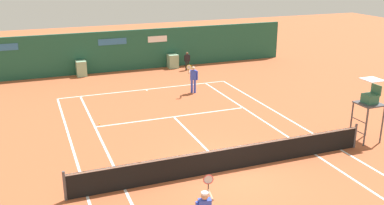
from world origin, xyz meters
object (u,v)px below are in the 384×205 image
player_on_baseline (193,77)px  tennis_ball_near_service_line (100,124)px  umpire_chair (370,101)px  ball_kid_centre_post (187,60)px

player_on_baseline → tennis_ball_near_service_line: bearing=51.5°
umpire_chair → ball_kid_centre_post: (-2.83, 15.02, -1.08)m
umpire_chair → player_on_baseline: size_ratio=1.51×
ball_kid_centre_post → umpire_chair: bearing=108.7°
umpire_chair → ball_kid_centre_post: size_ratio=2.13×
umpire_chair → ball_kid_centre_post: umpire_chair is taller
ball_kid_centre_post → tennis_ball_near_service_line: ball_kid_centre_post is taller
umpire_chair → tennis_ball_near_service_line: bearing=59.7°
ball_kid_centre_post → tennis_ball_near_service_line: bearing=56.2°
tennis_ball_near_service_line → ball_kid_centre_post: bearing=48.1°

